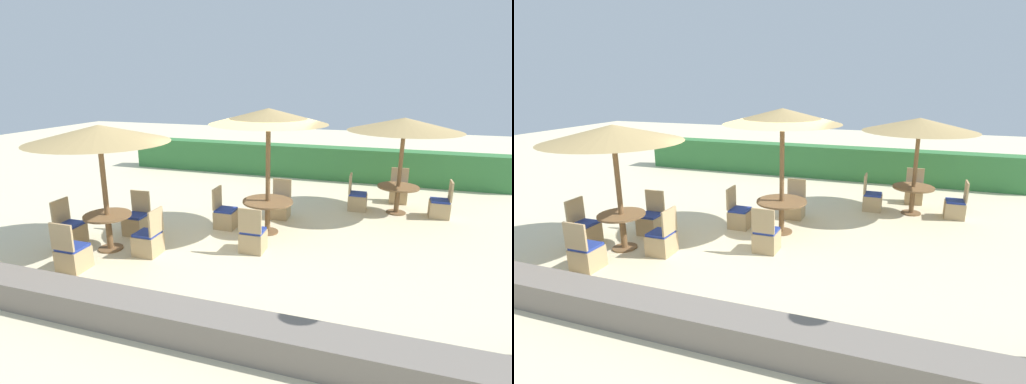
# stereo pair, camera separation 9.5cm
# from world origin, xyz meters

# --- Properties ---
(ground_plane) EXTENTS (40.00, 40.00, 0.00)m
(ground_plane) POSITION_xyz_m (0.00, 0.00, 0.00)
(ground_plane) COLOR beige
(hedge_row) EXTENTS (13.00, 0.70, 1.08)m
(hedge_row) POSITION_xyz_m (0.00, 6.06, 0.54)
(hedge_row) COLOR #387A3D
(hedge_row) RESTS_ON ground_plane
(stone_border) EXTENTS (10.00, 0.56, 0.43)m
(stone_border) POSITION_xyz_m (0.00, -3.36, 0.22)
(stone_border) COLOR slate
(stone_border) RESTS_ON ground_plane
(parasol_back_right) EXTENTS (2.70, 2.70, 2.39)m
(parasol_back_right) POSITION_xyz_m (2.99, 2.88, 2.22)
(parasol_back_right) COLOR brown
(parasol_back_right) RESTS_ON ground_plane
(round_table_back_right) EXTENTS (1.01, 1.01, 0.70)m
(round_table_back_right) POSITION_xyz_m (2.99, 2.88, 0.54)
(round_table_back_right) COLOR brown
(round_table_back_right) RESTS_ON ground_plane
(patio_chair_back_right_north) EXTENTS (0.46, 0.46, 0.93)m
(patio_chair_back_right_north) POSITION_xyz_m (3.04, 3.88, 0.26)
(patio_chair_back_right_north) COLOR tan
(patio_chair_back_right_north) RESTS_ON ground_plane
(patio_chair_back_right_east) EXTENTS (0.46, 0.46, 0.93)m
(patio_chair_back_right_east) POSITION_xyz_m (4.00, 2.87, 0.26)
(patio_chair_back_right_east) COLOR tan
(patio_chair_back_right_east) RESTS_ON ground_plane
(patio_chair_back_right_west) EXTENTS (0.46, 0.46, 0.93)m
(patio_chair_back_right_west) POSITION_xyz_m (2.01, 2.86, 0.26)
(patio_chair_back_right_west) COLOR tan
(patio_chair_back_right_west) RESTS_ON ground_plane
(parasol_center) EXTENTS (2.48, 2.48, 2.71)m
(parasol_center) POSITION_xyz_m (0.27, 0.59, 2.53)
(parasol_center) COLOR brown
(parasol_center) RESTS_ON ground_plane
(round_table_center) EXTENTS (1.10, 1.10, 0.73)m
(round_table_center) POSITION_xyz_m (0.27, 0.59, 0.58)
(round_table_center) COLOR brown
(round_table_center) RESTS_ON ground_plane
(patio_chair_center_south) EXTENTS (0.46, 0.46, 0.93)m
(patio_chair_center_south) POSITION_xyz_m (0.29, -0.47, 0.26)
(patio_chair_center_south) COLOR tan
(patio_chair_center_south) RESTS_ON ground_plane
(patio_chair_center_west) EXTENTS (0.46, 0.46, 0.93)m
(patio_chair_center_west) POSITION_xyz_m (-0.73, 0.58, 0.26)
(patio_chair_center_west) COLOR tan
(patio_chair_center_west) RESTS_ON ground_plane
(patio_chair_center_north) EXTENTS (0.46, 0.46, 0.93)m
(patio_chair_center_north) POSITION_xyz_m (0.27, 1.64, 0.26)
(patio_chair_center_north) COLOR tan
(patio_chair_center_north) RESTS_ON ground_plane
(parasol_front_left) EXTENTS (2.62, 2.62, 2.47)m
(parasol_front_left) POSITION_xyz_m (-2.44, -1.27, 2.30)
(parasol_front_left) COLOR brown
(parasol_front_left) RESTS_ON ground_plane
(round_table_front_left) EXTENTS (0.91, 0.91, 0.73)m
(round_table_front_left) POSITION_xyz_m (-2.44, -1.27, 0.54)
(round_table_front_left) COLOR brown
(round_table_front_left) RESTS_ON ground_plane
(patio_chair_front_left_south) EXTENTS (0.46, 0.46, 0.93)m
(patio_chair_front_left_south) POSITION_xyz_m (-2.48, -2.23, 0.26)
(patio_chair_front_left_south) COLOR tan
(patio_chair_front_left_south) RESTS_ON ground_plane
(patio_chair_front_left_west) EXTENTS (0.46, 0.46, 0.93)m
(patio_chair_front_left_west) POSITION_xyz_m (-3.39, -1.29, 0.26)
(patio_chair_front_left_west) COLOR tan
(patio_chair_front_left_west) RESTS_ON ground_plane
(patio_chair_front_left_east) EXTENTS (0.46, 0.46, 0.93)m
(patio_chair_front_left_east) POSITION_xyz_m (-1.57, -1.24, 0.26)
(patio_chair_front_left_east) COLOR tan
(patio_chair_front_left_east) RESTS_ON ground_plane
(patio_chair_front_left_north) EXTENTS (0.46, 0.46, 0.93)m
(patio_chair_front_left_north) POSITION_xyz_m (-2.42, -0.39, 0.26)
(patio_chair_front_left_north) COLOR tan
(patio_chair_front_left_north) RESTS_ON ground_plane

